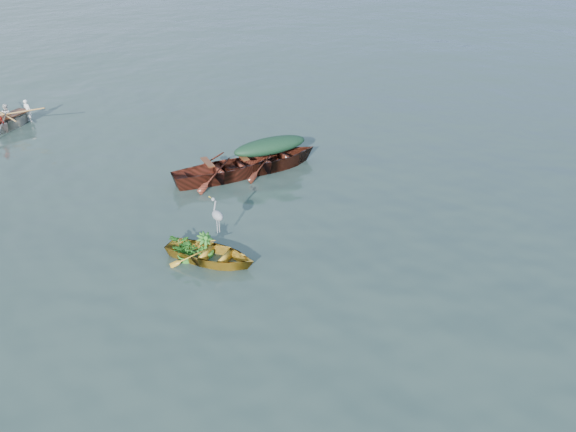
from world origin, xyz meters
The scene contains 11 objects.
ground centered at (0.00, 0.00, 0.00)m, with size 140.00×140.00×0.00m, color #30433C.
yellow_dinghy centered at (-2.01, 1.24, 0.00)m, with size 1.25×2.88×0.76m, color gold.
green_tarp_boat centered at (2.39, 4.79, 0.00)m, with size 1.45×4.65×1.10m, color #421C0F.
open_wooden_boat centered at (0.81, 5.01, 0.00)m, with size 1.46×4.68×1.11m, color maroon.
rowed_boat centered at (-3.54, 14.05, 0.00)m, with size 1.23×4.09×0.96m, color silver.
green_tarp_cover centered at (2.39, 4.79, 0.81)m, with size 0.80×2.56×0.52m, color #163721.
thwart_benches centered at (0.81, 5.01, 0.58)m, with size 0.87×2.34×0.04m, color #532813, non-canonical shape.
heron centered at (-1.56, 1.55, 0.84)m, with size 0.28×0.40×0.92m, color #95989D, non-canonical shape.
dinghy_weeds centered at (-2.26, 1.72, 0.68)m, with size 0.70×0.90×0.60m, color #295E18.
rowers centered at (-3.54, 14.05, 0.86)m, with size 1.10×2.86×0.76m, color white.
oars centered at (-3.54, 14.05, 0.51)m, with size 2.60×0.60×0.06m, color #A2763D, non-canonical shape.
Camera 1 is at (-7.52, -8.95, 7.57)m, focal length 35.00 mm.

